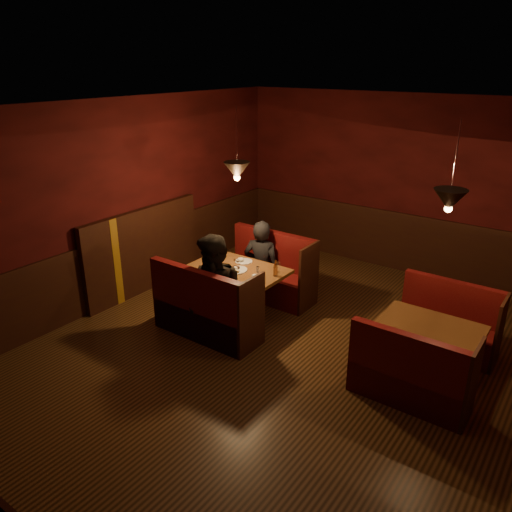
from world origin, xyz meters
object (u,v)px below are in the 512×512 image
Objects in this scene: main_bench_near at (205,315)px; second_bench_far at (447,328)px; main_bench_far at (270,277)px; second_table at (429,337)px; diner_b at (215,275)px; main_table at (239,279)px; second_bench_near at (409,380)px; diner_a at (262,248)px.

second_bench_far is at bearing 30.42° from main_bench_near.
main_bench_far is 1.50m from main_bench_near.
diner_b is at bearing -162.86° from second_table.
main_table reaches higher than second_bench_near.
diner_b reaches higher than second_bench_near.
diner_b is (0.23, -1.34, 0.09)m from diner_a.
main_bench_near reaches higher than second_bench_far.
main_bench_far is 0.85× the size of diner_b.
second_bench_far reaches higher than second_table.
second_table is 0.90× the size of second_bench_near.
main_bench_near is 2.62m from second_bench_near.
second_bench_far is (2.61, 1.53, -0.04)m from main_bench_near.
main_bench_far is 2.91m from second_bench_near.
diner_a reaches higher than second_bench_far.
main_bench_near is at bearing -130.48° from diner_b.
second_bench_far is (2.62, 0.78, -0.27)m from main_table.
main_bench_far is 1.19× the size of second_bench_far.
diner_a is (-2.74, 1.23, 0.49)m from second_bench_near.
main_bench_near is 1.52m from diner_a.
second_bench_far is at bearing 166.01° from diner_a.
main_table is 0.91× the size of main_bench_far.
main_bench_near is 1.31× the size of second_table.
second_table is 2.79m from diner_a.
diner_a is (-2.71, 0.57, 0.31)m from second_table.
second_bench_near is (0.03, -0.66, -0.18)m from second_table.
main_bench_near is 1.19× the size of second_bench_far.
main_bench_far is 0.47m from diner_a.
main_table is 1.19× the size of second_table.
main_bench_far is 1.31× the size of second_table.
second_bench_far is at bearing 0.78° from main_bench_far.
diner_a reaches higher than main_bench_near.
main_table is 1.08× the size of second_bench_far.
main_table is 0.91× the size of main_bench_near.
main_bench_far reaches higher than second_table.
main_bench_far reaches higher than second_bench_far.
second_table is 2.63m from diner_b.
main_bench_far is 2.61m from second_bench_far.
diner_a reaches higher than main_table.
diner_a is at bearing 155.80° from second_bench_near.
second_bench_near is 2.58m from diner_b.
main_bench_near is 2.73m from second_table.
main_bench_far is 1.00× the size of main_bench_near.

